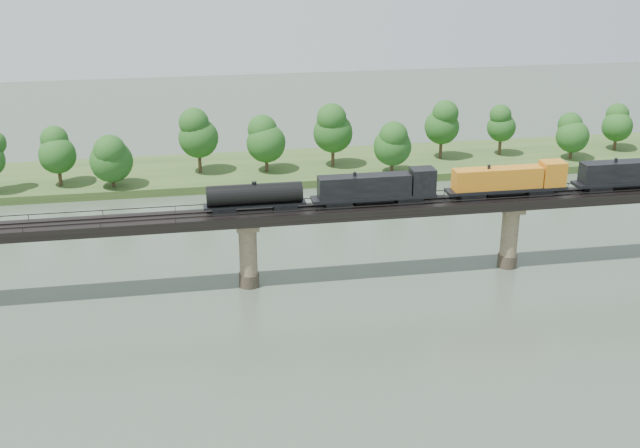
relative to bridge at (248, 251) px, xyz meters
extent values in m
plane|color=#354335|center=(0.00, -30.00, -5.46)|extent=(400.00, 400.00, 0.00)
cube|color=#314C1E|center=(0.00, 55.00, -4.66)|extent=(300.00, 24.00, 1.60)
cylinder|color=#473A2D|center=(0.00, 0.00, -4.46)|extent=(3.00, 3.00, 2.00)
cylinder|color=#8B7A5A|center=(0.00, 0.00, 0.04)|extent=(2.60, 2.60, 9.00)
cube|color=#8B7A5A|center=(0.00, 0.00, 4.04)|extent=(3.20, 3.20, 1.00)
cylinder|color=#473A2D|center=(40.00, 0.00, -4.46)|extent=(3.00, 3.00, 2.00)
cylinder|color=#8B7A5A|center=(40.00, 0.00, 0.04)|extent=(2.60, 2.60, 9.00)
cube|color=#8B7A5A|center=(40.00, 0.00, 4.04)|extent=(3.20, 3.20, 1.00)
cube|color=black|center=(0.00, 0.00, 5.29)|extent=(220.00, 5.00, 1.50)
cube|color=black|center=(0.00, -0.75, 6.12)|extent=(220.00, 0.12, 0.16)
cube|color=black|center=(0.00, 0.75, 6.12)|extent=(220.00, 0.12, 0.16)
cube|color=black|center=(0.00, -2.40, 6.74)|extent=(220.00, 0.10, 0.10)
cube|color=black|center=(0.00, 2.40, 6.74)|extent=(220.00, 0.10, 0.10)
cube|color=black|center=(0.00, -2.40, 6.39)|extent=(0.08, 0.08, 0.70)
cube|color=black|center=(0.00, 2.40, 6.39)|extent=(0.08, 0.08, 0.70)
cylinder|color=#382619|center=(-32.24, 48.84, -2.19)|extent=(0.70, 0.70, 3.34)
sphere|color=#154413|center=(-32.24, 48.84, 2.27)|extent=(7.18, 7.18, 7.18)
sphere|color=#154413|center=(-32.24, 48.84, 5.06)|extent=(5.39, 5.39, 5.39)
cylinder|color=#382619|center=(-22.01, 46.15, -2.45)|extent=(0.70, 0.70, 2.83)
sphere|color=#154413|center=(-22.01, 46.15, 1.32)|extent=(8.26, 8.26, 8.26)
sphere|color=#154413|center=(-22.01, 46.15, 3.68)|extent=(6.19, 6.19, 6.19)
cylinder|color=#382619|center=(-5.04, 52.68, -1.88)|extent=(0.70, 0.70, 3.96)
sphere|color=#154413|center=(-5.04, 52.68, 3.41)|extent=(8.07, 8.07, 8.07)
sphere|color=#154413|center=(-5.04, 52.68, 6.71)|extent=(6.05, 6.05, 6.05)
cylinder|color=#382619|center=(8.52, 51.14, -2.23)|extent=(0.70, 0.70, 3.27)
sphere|color=#154413|center=(8.52, 51.14, 2.13)|extent=(8.03, 8.03, 8.03)
sphere|color=#154413|center=(8.52, 51.14, 4.85)|extent=(6.02, 6.02, 6.02)
cylinder|color=#382619|center=(22.65, 52.31, -1.90)|extent=(0.70, 0.70, 3.92)
sphere|color=#154413|center=(22.65, 52.31, 3.33)|extent=(8.29, 8.29, 8.29)
sphere|color=#154413|center=(22.65, 52.31, 6.60)|extent=(6.21, 6.21, 6.21)
cylinder|color=#382619|center=(33.59, 45.35, -2.35)|extent=(0.70, 0.70, 3.02)
sphere|color=#154413|center=(33.59, 45.35, 1.69)|extent=(7.74, 7.74, 7.74)
sphere|color=#154413|center=(33.59, 45.35, 4.21)|extent=(5.80, 5.80, 5.80)
cylinder|color=#382619|center=(46.81, 54.03, -1.96)|extent=(0.70, 0.70, 3.80)
sphere|color=#154413|center=(46.81, 54.03, 3.10)|extent=(7.47, 7.47, 7.47)
sphere|color=#154413|center=(46.81, 54.03, 6.27)|extent=(5.60, 5.60, 5.60)
cylinder|color=#382619|center=(60.48, 54.26, -2.17)|extent=(0.70, 0.70, 3.38)
sphere|color=#154413|center=(60.48, 54.26, 2.34)|extent=(6.23, 6.23, 6.23)
sphere|color=#154413|center=(60.48, 54.26, 5.16)|extent=(4.67, 4.67, 4.67)
cylinder|color=#382619|center=(74.35, 48.39, -2.47)|extent=(0.70, 0.70, 2.77)
sphere|color=#154413|center=(74.35, 48.39, 1.22)|extent=(7.04, 7.04, 7.04)
sphere|color=#154413|center=(74.35, 48.39, 3.54)|extent=(5.28, 5.28, 5.28)
cylinder|color=#382619|center=(87.62, 53.57, -2.39)|extent=(0.70, 0.70, 2.94)
sphere|color=#154413|center=(87.62, 53.57, 1.54)|extent=(6.73, 6.73, 6.73)
sphere|color=#154413|center=(87.62, 53.57, 3.99)|extent=(5.05, 5.05, 5.05)
cube|color=black|center=(53.65, 0.00, 6.57)|extent=(3.85, 2.31, 1.06)
cube|color=black|center=(58.94, 0.00, 7.24)|extent=(18.29, 2.89, 0.48)
cube|color=black|center=(57.50, 0.00, 9.03)|extent=(13.48, 2.60, 3.08)
cylinder|color=black|center=(58.94, 0.00, 6.71)|extent=(5.78, 1.35, 1.35)
cube|color=black|center=(44.02, 0.00, 6.57)|extent=(3.85, 2.31, 1.06)
cube|color=black|center=(33.43, 0.00, 6.57)|extent=(3.85, 2.31, 1.06)
cube|color=black|center=(38.72, 0.00, 7.24)|extent=(18.29, 2.89, 0.48)
cube|color=#C56F18|center=(37.28, 0.00, 9.03)|extent=(13.48, 2.60, 3.08)
cube|color=#C56F18|center=(45.94, 0.00, 9.31)|extent=(3.47, 2.89, 3.66)
cylinder|color=black|center=(38.72, 0.00, 6.71)|extent=(5.78, 1.35, 1.35)
cube|color=black|center=(23.80, 0.00, 6.57)|extent=(3.85, 2.31, 1.06)
cube|color=black|center=(13.21, 0.00, 6.57)|extent=(3.85, 2.31, 1.06)
cube|color=black|center=(18.50, 0.00, 7.24)|extent=(18.29, 2.89, 0.48)
cube|color=black|center=(17.06, 0.00, 9.03)|extent=(13.48, 2.60, 3.08)
cube|color=black|center=(25.72, 0.00, 9.31)|extent=(3.47, 2.89, 3.66)
cylinder|color=black|center=(18.50, 0.00, 6.71)|extent=(5.78, 1.35, 1.35)
cube|color=black|center=(5.50, 0.00, 6.57)|extent=(3.37, 2.12, 1.06)
cube|color=black|center=(-3.16, 0.00, 6.57)|extent=(3.37, 2.12, 1.06)
cube|color=black|center=(1.17, 0.00, 7.20)|extent=(14.44, 2.31, 0.29)
cylinder|color=black|center=(1.17, 0.00, 8.74)|extent=(13.48, 2.89, 2.89)
cylinder|color=black|center=(1.17, 0.00, 10.28)|extent=(0.67, 0.67, 0.48)
camera|label=1|loc=(-8.52, -106.83, 45.06)|focal=45.00mm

